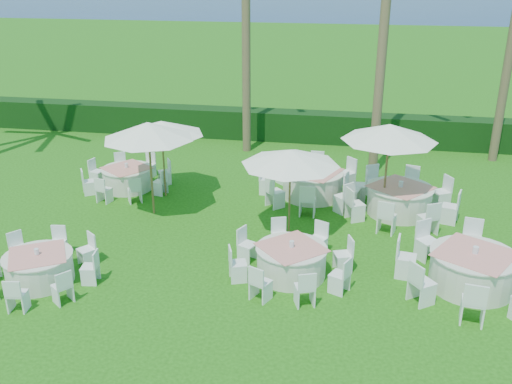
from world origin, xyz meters
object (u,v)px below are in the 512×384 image
Objects in this scene: banquet_table_e at (312,183)px; umbrella_c at (162,128)px; banquet_table_b at (291,260)px; umbrella_a at (148,131)px; umbrella_d at (390,132)px; banquet_table_f at (399,199)px; banquet_table_c at (472,269)px; umbrella_b at (290,157)px; banquet_table_d at (128,178)px; banquet_table_a at (39,267)px.

umbrella_c reaches higher than banquet_table_e.
banquet_table_e is at bearing 89.24° from banquet_table_b.
umbrella_a reaches higher than umbrella_d.
banquet_table_f is 1.20× the size of umbrella_a.
banquet_table_c is 5.22m from umbrella_b.
umbrella_b is (-0.34, 2.30, 1.79)m from banquet_table_b.
umbrella_c is at bearing 155.17° from banquet_table_c.
umbrella_b is (-4.47, 2.09, 1.73)m from banquet_table_c.
banquet_table_b is 1.06× the size of umbrella_d.
banquet_table_f is 1.22× the size of umbrella_d.
banquet_table_c is 1.32× the size of umbrella_c.
umbrella_d is (2.24, 3.99, 2.11)m from banquet_table_b.
banquet_table_f is at bearing -2.98° from banquet_table_d.
banquet_table_f is 1.28× the size of umbrella_c.
umbrella_c is (-4.54, 4.22, 1.85)m from banquet_table_b.
banquet_table_c is 6.26m from banquet_table_e.
banquet_table_c is 1.31× the size of umbrella_b.
umbrella_c is (1.19, 5.54, 1.87)m from banquet_table_a.
umbrella_a is (-4.51, -2.13, 2.09)m from banquet_table_e.
banquet_table_a is 1.01× the size of umbrella_d.
banquet_table_f reaches higher than banquet_table_b.
banquet_table_b is at bearing -32.71° from umbrella_a.
banquet_table_e is at bearing 155.48° from umbrella_d.
umbrella_c is at bearing 137.05° from banquet_table_b.
banquet_table_d is at bearing 142.31° from banquet_table_b.
umbrella_a is 1.07× the size of umbrella_c.
banquet_table_c is at bearing -24.83° from umbrella_c.
umbrella_d is at bearing -24.52° from banquet_table_e.
umbrella_a is at bearing 162.88° from banquet_table_c.
umbrella_b reaches higher than banquet_table_e.
banquet_table_c is 1.20× the size of banquet_table_d.
banquet_table_a is at bearing -167.05° from banquet_table_b.
umbrella_b reaches higher than banquet_table_d.
umbrella_b is 4.61m from umbrella_c.
banquet_table_d is 3.16m from umbrella_a.
banquet_table_f is at bearing -17.63° from banquet_table_e.
banquet_table_b is 4.95m from banquet_table_f.
banquet_table_a is at bearing -102.15° from umbrella_c.
banquet_table_e reaches higher than banquet_table_a.
banquet_table_c reaches higher than banquet_table_e.
umbrella_c is (1.41, -0.37, 1.86)m from banquet_table_d.
banquet_table_b is 1.11× the size of umbrella_c.
umbrella_c is at bearing 178.07° from umbrella_d.
umbrella_c is at bearing 179.40° from banquet_table_f.
banquet_table_b is at bearing -42.95° from umbrella_c.
banquet_table_f is 3.96m from umbrella_b.
umbrella_a is at bearing -86.04° from umbrella_c.
banquet_table_e is 1.01× the size of banquet_table_f.
umbrella_a is 6.78m from umbrella_d.
banquet_table_c reaches higher than banquet_table_d.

